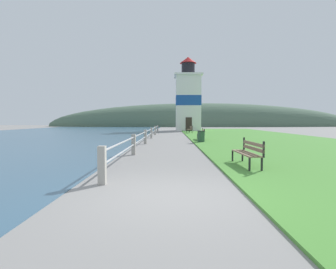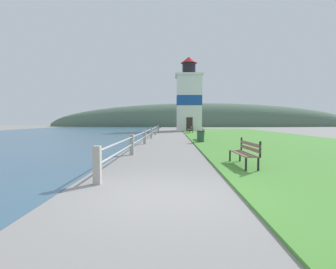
{
  "view_description": "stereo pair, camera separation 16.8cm",
  "coord_description": "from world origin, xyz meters",
  "px_view_note": "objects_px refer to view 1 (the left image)",
  "views": [
    {
      "loc": [
        0.1,
        -5.31,
        1.56
      ],
      "look_at": [
        -0.13,
        17.99,
        0.3
      ],
      "focal_mm": 28.0,
      "sensor_mm": 36.0,
      "label": 1
    },
    {
      "loc": [
        0.27,
        -5.31,
        1.56
      ],
      "look_at": [
        -0.13,
        17.99,
        0.3
      ],
      "focal_mm": 28.0,
      "sensor_mm": 36.0,
      "label": 2
    }
  ],
  "objects_px": {
    "park_bench_midway": "(202,134)",
    "park_bench_far": "(190,129)",
    "lighthouse": "(188,99)",
    "park_bench_near": "(248,151)",
    "trash_bin": "(201,137)"
  },
  "relations": [
    {
      "from": "park_bench_midway",
      "to": "park_bench_far",
      "type": "height_order",
      "value": "same"
    },
    {
      "from": "park_bench_far",
      "to": "lighthouse",
      "type": "bearing_deg",
      "value": -97.73
    },
    {
      "from": "park_bench_far",
      "to": "park_bench_midway",
      "type": "bearing_deg",
      "value": 84.56
    },
    {
      "from": "park_bench_near",
      "to": "park_bench_far",
      "type": "xyz_separation_m",
      "value": [
        -0.25,
        22.86,
        -0.0
      ]
    },
    {
      "from": "park_bench_midway",
      "to": "lighthouse",
      "type": "xyz_separation_m",
      "value": [
        0.2,
        19.25,
        4.21
      ]
    },
    {
      "from": "park_bench_far",
      "to": "lighthouse",
      "type": "relative_size",
      "value": 0.16
    },
    {
      "from": "park_bench_far",
      "to": "trash_bin",
      "type": "bearing_deg",
      "value": 83.26
    },
    {
      "from": "park_bench_near",
      "to": "lighthouse",
      "type": "relative_size",
      "value": 0.17
    },
    {
      "from": "park_bench_near",
      "to": "lighthouse",
      "type": "bearing_deg",
      "value": -92.37
    },
    {
      "from": "park_bench_midway",
      "to": "lighthouse",
      "type": "bearing_deg",
      "value": -87.8
    },
    {
      "from": "lighthouse",
      "to": "trash_bin",
      "type": "bearing_deg",
      "value": -91.32
    },
    {
      "from": "lighthouse",
      "to": "trash_bin",
      "type": "relative_size",
      "value": 13.1
    },
    {
      "from": "park_bench_midway",
      "to": "trash_bin",
      "type": "height_order",
      "value": "park_bench_midway"
    },
    {
      "from": "trash_bin",
      "to": "lighthouse",
      "type": "bearing_deg",
      "value": 88.68
    },
    {
      "from": "lighthouse",
      "to": "trash_bin",
      "type": "xyz_separation_m",
      "value": [
        -0.49,
        -21.34,
        -4.32
      ]
    }
  ]
}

